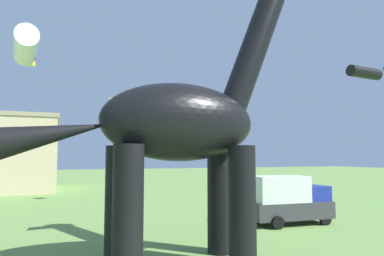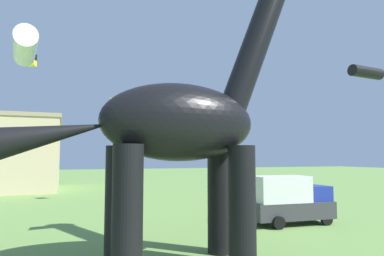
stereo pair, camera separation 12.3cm
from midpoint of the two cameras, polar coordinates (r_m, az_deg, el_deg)
name	(u,v)px [view 2 (the right image)]	position (r m, az deg, el deg)	size (l,w,h in m)	color
dinosaur_sculpture	(178,122)	(14.69, -2.11, 0.96)	(15.73, 3.33, 16.44)	black
parked_box_truck	(289,199)	(24.27, 15.95, -11.29)	(5.73, 2.47, 3.20)	#38383D
person_near_flyer	(227,210)	(25.33, 5.99, -13.30)	(0.44, 0.19, 1.18)	black
kite_mid_center	(117,100)	(35.12, -12.19, 4.61)	(1.49, 1.65, 0.39)	white
kite_trailing	(149,95)	(19.62, -6.88, 5.53)	(1.82, 1.45, 2.10)	orange
kite_far_right	(371,71)	(30.05, 27.57, 8.33)	(3.25, 2.85, 0.93)	black
kite_near_low	(15,46)	(12.13, -27.05, 12.07)	(2.16, 2.45, 0.70)	white
kite_high_right	(31,60)	(30.48, -24.99, 10.22)	(0.83, 0.83, 0.96)	black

